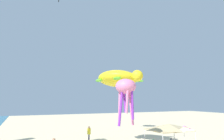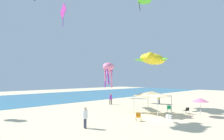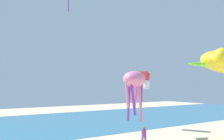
{
  "view_description": "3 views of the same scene",
  "coord_description": "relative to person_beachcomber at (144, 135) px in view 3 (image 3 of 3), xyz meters",
  "views": [
    {
      "loc": [
        -13.72,
        13.87,
        5.03
      ],
      "look_at": [
        0.05,
        7.74,
        7.34
      ],
      "focal_mm": 31.74,
      "sensor_mm": 36.0,
      "label": 1
    },
    {
      "loc": [
        -18.69,
        -12.08,
        4.41
      ],
      "look_at": [
        0.05,
        6.78,
        5.62
      ],
      "focal_mm": 30.56,
      "sensor_mm": 36.0,
      "label": 2
    },
    {
      "loc": [
        -11.62,
        -6.52,
        5.58
      ],
      "look_at": [
        0.05,
        10.47,
        6.93
      ],
      "focal_mm": 40.28,
      "sensor_mm": 36.0,
      "label": 3
    }
  ],
  "objects": [
    {
      "name": "kite_octopus_pink",
      "position": [
        -4.77,
        -4.41,
        4.79
      ],
      "size": [
        1.55,
        1.55,
        3.45
      ],
      "rotation": [
        0.0,
        0.0,
        2.83
      ],
      "color": "pink"
    },
    {
      "name": "ocean_strip",
      "position": [
        -4.22,
        19.37,
        -1.08
      ],
      "size": [
        120.0,
        25.88,
        0.02
      ],
      "primitive_type": "cube",
      "color": "teal",
      "rests_on": "ground"
    },
    {
      "name": "person_beachcomber",
      "position": [
        0.0,
        0.0,
        0.0
      ],
      "size": [
        0.49,
        0.44,
        1.87
      ],
      "rotation": [
        0.0,
        0.0,
        6.12
      ],
      "color": "brown",
      "rests_on": "ground"
    },
    {
      "name": "kite_box_red",
      "position": [
        7.95,
        8.7,
        5.33
      ],
      "size": [
        1.59,
        1.47,
        2.5
      ],
      "rotation": [
        0.0,
        0.0,
        1.96
      ],
      "color": "red"
    }
  ]
}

